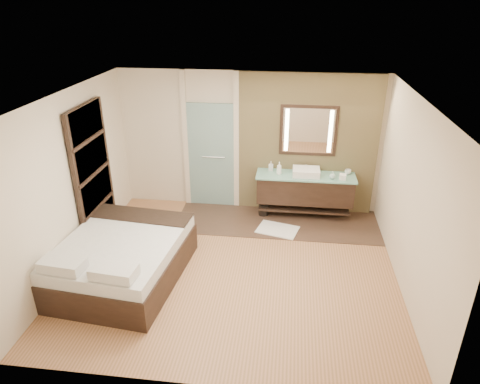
# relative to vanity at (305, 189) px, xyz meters

# --- Properties ---
(floor) EXTENTS (5.00, 5.00, 0.00)m
(floor) POSITION_rel_vanity_xyz_m (-1.10, -1.92, -0.58)
(floor) COLOR #8E603B
(floor) RESTS_ON ground
(tile_strip) EXTENTS (3.80, 1.30, 0.01)m
(tile_strip) POSITION_rel_vanity_xyz_m (-0.50, -0.32, -0.57)
(tile_strip) COLOR #3E2E21
(tile_strip) RESTS_ON floor
(stone_wall) EXTENTS (2.60, 0.08, 2.70)m
(stone_wall) POSITION_rel_vanity_xyz_m (0.00, 0.29, 0.77)
(stone_wall) COLOR tan
(stone_wall) RESTS_ON floor
(vanity) EXTENTS (1.85, 0.55, 0.88)m
(vanity) POSITION_rel_vanity_xyz_m (0.00, 0.00, 0.00)
(vanity) COLOR black
(vanity) RESTS_ON stone_wall
(mirror_unit) EXTENTS (1.06, 0.04, 0.96)m
(mirror_unit) POSITION_rel_vanity_xyz_m (0.00, 0.24, 1.07)
(mirror_unit) COLOR black
(mirror_unit) RESTS_ON stone_wall
(frosted_door) EXTENTS (1.10, 0.12, 2.70)m
(frosted_door) POSITION_rel_vanity_xyz_m (-1.85, 0.28, 0.56)
(frosted_door) COLOR #BDEFEC
(frosted_door) RESTS_ON floor
(shoji_partition) EXTENTS (0.06, 1.20, 2.40)m
(shoji_partition) POSITION_rel_vanity_xyz_m (-3.53, -1.32, 0.63)
(shoji_partition) COLOR black
(shoji_partition) RESTS_ON floor
(bed) EXTENTS (1.88, 2.26, 0.81)m
(bed) POSITION_rel_vanity_xyz_m (-2.75, -2.36, -0.24)
(bed) COLOR black
(bed) RESTS_ON floor
(bath_mat) EXTENTS (0.82, 0.67, 0.02)m
(bath_mat) POSITION_rel_vanity_xyz_m (-0.47, -0.64, -0.56)
(bath_mat) COLOR white
(bath_mat) RESTS_ON floor
(waste_bin) EXTENTS (0.20, 0.20, 0.24)m
(waste_bin) POSITION_rel_vanity_xyz_m (-0.78, -0.07, -0.46)
(waste_bin) COLOR black
(waste_bin) RESTS_ON floor
(tissue_box) EXTENTS (0.13, 0.13, 0.10)m
(tissue_box) POSITION_rel_vanity_xyz_m (0.66, -0.13, 0.33)
(tissue_box) COLOR white
(tissue_box) RESTS_ON vanity
(soap_bottle_a) EXTENTS (0.11, 0.11, 0.24)m
(soap_bottle_a) POSITION_rel_vanity_xyz_m (-0.50, -0.04, 0.41)
(soap_bottle_a) COLOR white
(soap_bottle_a) RESTS_ON vanity
(soap_bottle_b) EXTENTS (0.08, 0.09, 0.18)m
(soap_bottle_b) POSITION_rel_vanity_xyz_m (-0.67, 0.13, 0.38)
(soap_bottle_b) COLOR #B2B2B2
(soap_bottle_b) RESTS_ON vanity
(soap_bottle_c) EXTENTS (0.12, 0.12, 0.15)m
(soap_bottle_c) POSITION_rel_vanity_xyz_m (0.47, -0.13, 0.36)
(soap_bottle_c) COLOR #A2CBCA
(soap_bottle_c) RESTS_ON vanity
(cup) EXTENTS (0.14, 0.14, 0.09)m
(cup) POSITION_rel_vanity_xyz_m (0.78, 0.13, 0.33)
(cup) COLOR silver
(cup) RESTS_ON vanity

